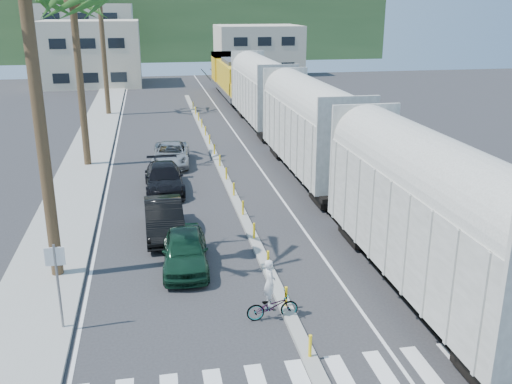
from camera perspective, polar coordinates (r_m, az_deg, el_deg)
The scene contains 15 objects.
ground at distance 18.28m, azimuth 4.50°, elevation -14.69°, with size 140.00×140.00×0.00m, color #28282B.
sidewalk at distance 41.20m, azimuth -16.36°, elevation 3.70°, with size 3.00×90.00×0.15m, color gray.
rails at distance 44.85m, azimuth 1.46°, elevation 5.53°, with size 1.56×100.00×0.06m.
median at distance 36.34m, azimuth -3.62°, elevation 2.53°, with size 0.45×60.00×0.85m.
crosswalk at distance 16.71m, azimuth 6.36°, elevation -18.31°, with size 14.00×2.20×0.01m, color silver.
lane_markings at distance 41.04m, azimuth -7.49°, elevation 4.13°, with size 9.42×90.00×0.01m.
freight_train at distance 39.22m, azimuth 3.12°, elevation 7.94°, with size 3.00×60.94×5.85m.
street_sign at distance 18.82m, azimuth -19.28°, elevation -7.85°, with size 0.60×0.08×3.00m.
buildings at distance 86.63m, azimuth -12.47°, elevation 14.19°, with size 38.00×27.00×10.00m.
hillside at distance 114.91m, azimuth -8.89°, elevation 16.12°, with size 80.00×20.00×12.00m, color #385628.
car_lead at distance 22.65m, azimuth -7.11°, elevation -5.79°, with size 1.98×4.47×1.49m, color #113320.
car_second at distance 25.94m, azimuth -9.19°, elevation -2.61°, with size 1.77×4.81×1.57m, color black.
car_third at distance 31.98m, azimuth -9.18°, elevation 1.35°, with size 2.15×5.16×1.49m, color black.
car_rear at distance 37.33m, azimuth -8.51°, elevation 3.76°, with size 2.70×5.20×1.40m, color #A3A5A8.
cyclist at distance 19.05m, azimuth 1.58°, elevation -10.75°, with size 0.76×1.78×2.14m.
Camera 1 is at (-4.18, -14.76, 9.94)m, focal length 40.00 mm.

